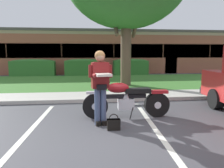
{
  "coord_description": "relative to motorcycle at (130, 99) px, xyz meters",
  "views": [
    {
      "loc": [
        -0.55,
        -4.37,
        1.64
      ],
      "look_at": [
        0.12,
        1.17,
        0.85
      ],
      "focal_mm": 34.72,
      "sensor_mm": 36.0,
      "label": 1
    }
  ],
  "objects": [
    {
      "name": "handbag",
      "position": [
        -0.52,
        -0.88,
        -0.34
      ],
      "size": [
        0.28,
        0.13,
        0.36
      ],
      "color": "black",
      "rests_on": "ground"
    },
    {
      "name": "grass_lawn",
      "position": [
        -0.55,
        6.92,
        -0.46
      ],
      "size": [
        60.0,
        6.86,
        0.06
      ],
      "primitive_type": "cube",
      "color": "#3D752D",
      "rests_on": "ground"
    },
    {
      "name": "hedge_center_right",
      "position": [
        2.24,
        10.73,
        0.16
      ],
      "size": [
        2.58,
        0.9,
        1.24
      ],
      "color": "#336B2D",
      "rests_on": "ground"
    },
    {
      "name": "rider_person",
      "position": [
        -0.78,
        -0.5,
        0.52
      ],
      "size": [
        0.53,
        0.62,
        1.7
      ],
      "color": "black",
      "rests_on": "ground"
    },
    {
      "name": "ground_plane",
      "position": [
        -0.55,
        -0.97,
        -0.49
      ],
      "size": [
        140.0,
        140.0,
        0.0
      ],
      "primitive_type": "plane",
      "color": "#424247"
    },
    {
      "name": "concrete_walk",
      "position": [
        -0.55,
        2.74,
        -0.45
      ],
      "size": [
        60.0,
        1.5,
        0.08
      ],
      "primitive_type": "cube",
      "color": "#B7B2A8",
      "rests_on": "ground"
    },
    {
      "name": "motorcycle",
      "position": [
        0.0,
        0.0,
        0.0
      ],
      "size": [
        2.24,
        0.82,
        1.26
      ],
      "color": "black",
      "rests_on": "ground"
    },
    {
      "name": "curb_strip",
      "position": [
        -0.55,
        1.89,
        -0.43
      ],
      "size": [
        60.0,
        0.2,
        0.12
      ],
      "primitive_type": "cube",
      "color": "#B7B2A8",
      "rests_on": "ground"
    },
    {
      "name": "hedge_left",
      "position": [
        -4.87,
        10.73,
        0.16
      ],
      "size": [
        3.08,
        0.9,
        1.24
      ],
      "color": "#336B2D",
      "rests_on": "ground"
    },
    {
      "name": "stall_stripe_1",
      "position": [
        0.4,
        -0.77,
        -0.49
      ],
      "size": [
        0.4,
        4.4,
        0.01
      ],
      "primitive_type": "cube",
      "rotation": [
        0.0,
        0.0,
        -0.06
      ],
      "color": "silver",
      "rests_on": "ground"
    },
    {
      "name": "hedge_center_left",
      "position": [
        -1.32,
        10.73,
        0.16
      ],
      "size": [
        2.63,
        0.9,
        1.24
      ],
      "color": "#336B2D",
      "rests_on": "ground"
    },
    {
      "name": "brick_building",
      "position": [
        1.09,
        15.99,
        1.28
      ],
      "size": [
        23.92,
        8.7,
        3.53
      ],
      "color": "#93513D",
      "rests_on": "ground"
    },
    {
      "name": "stall_stripe_0",
      "position": [
        -2.31,
        -0.77,
        -0.49
      ],
      "size": [
        0.4,
        4.4,
        0.01
      ],
      "primitive_type": "cube",
      "rotation": [
        0.0,
        0.0,
        -0.06
      ],
      "color": "silver",
      "rests_on": "ground"
    }
  ]
}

